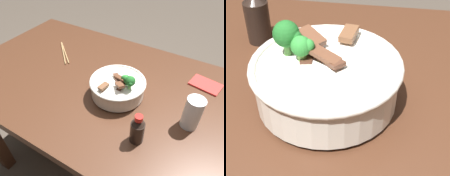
{
  "view_description": "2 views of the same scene",
  "coord_description": "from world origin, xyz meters",
  "views": [
    {
      "loc": [
        -0.38,
        0.62,
        1.42
      ],
      "look_at": [
        -0.05,
        0.07,
        0.85
      ],
      "focal_mm": 33.97,
      "sensor_mm": 36.0,
      "label": 1
    },
    {
      "loc": [
        0.02,
        -0.36,
        1.16
      ],
      "look_at": [
        -0.04,
        0.04,
        0.82
      ],
      "focal_mm": 53.91,
      "sensor_mm": 36.0,
      "label": 2
    }
  ],
  "objects": [
    {
      "name": "dining_table",
      "position": [
        0.0,
        0.0,
        0.68
      ],
      "size": [
        1.47,
        0.81,
        0.8
      ],
      "color": "#472819",
      "rests_on": "ground"
    },
    {
      "name": "rice_bowl",
      "position": [
        -0.06,
        0.04,
        0.85
      ],
      "size": [
        0.23,
        0.23,
        0.13
      ],
      "color": "silver",
      "rests_on": "dining_table"
    },
    {
      "name": "soy_sauce_bottle",
      "position": [
        -0.23,
        0.21,
        0.85
      ],
      "size": [
        0.05,
        0.05,
        0.12
      ],
      "color": "black",
      "rests_on": "dining_table"
    }
  ]
}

